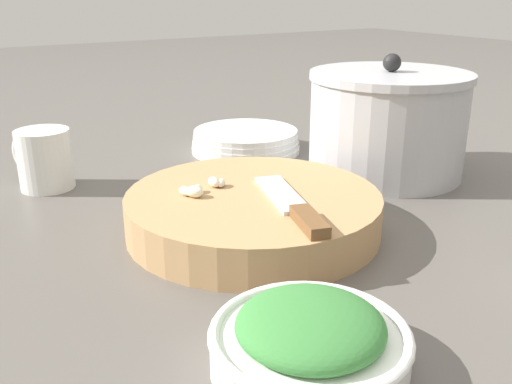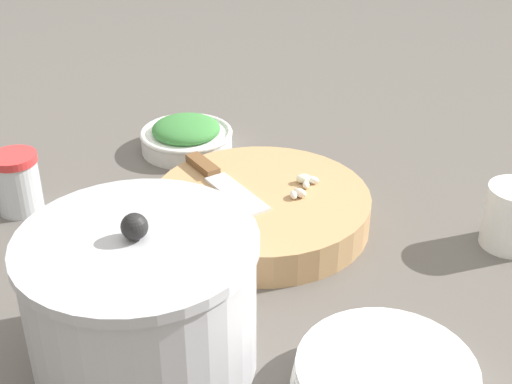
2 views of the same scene
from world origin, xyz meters
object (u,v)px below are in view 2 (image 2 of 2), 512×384
chef_knife (220,179)px  spice_jar (17,182)px  plate_stack (385,380)px  garlic_cloves (303,185)px  herb_bowl (186,136)px  cutting_board (261,209)px  stock_pot (142,302)px

chef_knife → spice_jar: spice_jar is taller
plate_stack → spice_jar: bearing=2.0°
garlic_cloves → herb_bowl: 0.30m
spice_jar → herb_bowl: bearing=-99.1°
cutting_board → garlic_cloves: 0.07m
spice_jar → cutting_board: bearing=-146.8°
herb_bowl → spice_jar: (0.05, 0.31, 0.02)m
chef_knife → spice_jar: (0.23, 0.19, -0.01)m
spice_jar → plate_stack: (-0.62, -0.02, -0.03)m
plate_stack → stock_pot: stock_pot is taller
chef_knife → spice_jar: 0.30m
spice_jar → stock_pot: 0.41m
plate_stack → stock_pot: (0.23, 0.12, 0.06)m
spice_jar → stock_pot: stock_pot is taller
cutting_board → plate_stack: bearing=150.3°
garlic_cloves → herb_bowl: size_ratio=0.43×
stock_pot → garlic_cloves: bearing=-82.4°
chef_knife → herb_bowl: bearing=-105.3°
cutting_board → herb_bowl: size_ratio=1.94×
garlic_cloves → plate_stack: size_ratio=0.35×
herb_bowl → garlic_cloves: bearing=169.5°
plate_stack → garlic_cloves: bearing=-39.8°
herb_bowl → plate_stack: size_ratio=0.81×
garlic_cloves → stock_pot: 0.36m
cutting_board → garlic_cloves: bearing=-124.5°
plate_stack → stock_pot: 0.27m
chef_knife → plate_stack: (-0.39, 0.17, -0.03)m
garlic_cloves → plate_stack: garlic_cloves is taller
chef_knife → spice_jar: size_ratio=2.10×
spice_jar → garlic_cloves: bearing=-143.5°
stock_pot → chef_knife: bearing=-62.2°
chef_knife → plate_stack: bearing=83.5°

